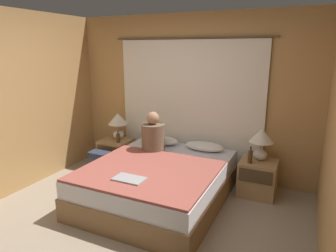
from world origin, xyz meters
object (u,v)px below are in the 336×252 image
at_px(lamp_right, 261,139).
at_px(laptop_on_bed, 129,179).
at_px(pillow_right, 205,146).
at_px(pillow_left, 161,140).
at_px(nightstand_left, 116,154).
at_px(lamp_left, 118,122).
at_px(person_left_in_bed, 153,135).
at_px(beer_bottle_on_left_stand, 118,138).
at_px(beer_bottle_on_right_stand, 250,156).
at_px(bed, 158,182).
at_px(backpack_on_floor, 100,162).
at_px(nightstand_right, 258,178).

relative_size(lamp_right, laptop_on_bed, 1.24).
bearing_deg(pillow_right, pillow_left, 180.00).
height_order(nightstand_left, lamp_left, lamp_left).
relative_size(lamp_left, person_left_in_bed, 0.75).
bearing_deg(beer_bottle_on_left_stand, pillow_left, 14.89).
bearing_deg(lamp_right, beer_bottle_on_right_stand, -120.00).
xyz_separation_m(bed, laptop_on_bed, (-0.06, -0.62, 0.30)).
height_order(bed, lamp_left, lamp_left).
bearing_deg(person_left_in_bed, backpack_on_floor, -171.66).
xyz_separation_m(nightstand_left, lamp_right, (2.34, 0.08, 0.54)).
distance_m(nightstand_left, pillow_right, 1.57).
bearing_deg(bed, pillow_right, 65.51).
distance_m(lamp_left, pillow_right, 1.55).
distance_m(beer_bottle_on_left_stand, backpack_on_floor, 0.48).
bearing_deg(pillow_left, nightstand_right, -3.06).
bearing_deg(lamp_left, pillow_right, 0.06).
bearing_deg(bed, lamp_right, 34.37).
relative_size(bed, backpack_on_floor, 4.98).
distance_m(bed, laptop_on_bed, 0.69).
bearing_deg(pillow_right, bed, -114.49).
xyz_separation_m(lamp_left, laptop_on_bed, (1.12, -1.42, -0.24)).
xyz_separation_m(pillow_left, person_left_in_bed, (0.05, -0.35, 0.18)).
bearing_deg(backpack_on_floor, beer_bottle_on_right_stand, 7.53).
bearing_deg(lamp_right, bed, -145.63).
relative_size(nightstand_left, laptop_on_bed, 1.37).
xyz_separation_m(nightstand_left, backpack_on_floor, (-0.04, -0.40, -0.02)).
bearing_deg(beer_bottle_on_right_stand, pillow_left, 172.73).
bearing_deg(pillow_right, beer_bottle_on_left_stand, -172.66).
height_order(pillow_right, laptop_on_bed, pillow_right).
xyz_separation_m(bed, lamp_right, (1.17, 0.80, 0.53)).
xyz_separation_m(lamp_left, pillow_left, (0.81, 0.00, -0.22)).
relative_size(nightstand_left, beer_bottle_on_right_stand, 2.14).
xyz_separation_m(person_left_in_bed, beer_bottle_on_right_stand, (1.38, 0.17, -0.17)).
bearing_deg(laptop_on_bed, lamp_right, 49.15).
distance_m(nightstand_right, laptop_on_bed, 1.84).
distance_m(lamp_left, lamp_right, 2.34).
bearing_deg(person_left_in_bed, beer_bottle_on_left_stand, 167.04).
height_order(lamp_left, beer_bottle_on_left_stand, lamp_left).
xyz_separation_m(nightstand_left, lamp_left, (-0.00, 0.08, 0.54)).
xyz_separation_m(nightstand_right, pillow_left, (-1.54, 0.08, 0.32)).
bearing_deg(pillow_right, laptop_on_bed, -106.51).
relative_size(lamp_right, backpack_on_floor, 1.11).
bearing_deg(nightstand_left, backpack_on_floor, -95.55).
bearing_deg(lamp_right, pillow_right, 179.88).
distance_m(pillow_left, beer_bottle_on_left_stand, 0.71).
xyz_separation_m(lamp_left, lamp_right, (2.34, 0.00, 0.00)).
relative_size(beer_bottle_on_right_stand, backpack_on_floor, 0.57).
xyz_separation_m(lamp_right, pillow_left, (-1.54, 0.00, -0.22)).
bearing_deg(pillow_right, beer_bottle_on_right_stand, -14.61).
relative_size(bed, person_left_in_bed, 3.37).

